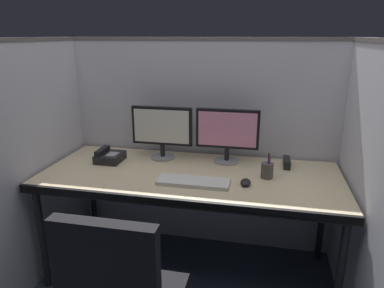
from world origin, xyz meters
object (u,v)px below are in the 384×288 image
Objects in this scene: computer_mouse at (246,182)px; red_stapler at (287,163)px; desk at (190,181)px; keyboard_main at (193,182)px; monitor_left at (162,129)px; monitor_right at (227,132)px; desk_phone at (109,157)px; pen_cup at (267,170)px.

computer_mouse is 0.64× the size of red_stapler.
keyboard_main is at bearing -70.23° from desk.
desk is at bearing -44.64° from monitor_left.
monitor_right reaches higher than red_stapler.
red_stapler is 1.22m from desk_phone.
red_stapler is (0.41, -0.00, -0.19)m from monitor_right.
red_stapler is 0.26m from pen_cup.
keyboard_main is at bearing -52.28° from monitor_left.
red_stapler is (0.56, 0.41, 0.02)m from keyboard_main.
pen_cup is at bearing -4.13° from desk_phone.
monitor_right is 0.84m from desk_phone.
computer_mouse is 0.99m from desk_phone.
pen_cup reaches higher than red_stapler.
monitor_left reaches higher than pen_cup.
monitor_right is 0.40m from pen_cup.
keyboard_main is (0.31, -0.40, -0.20)m from monitor_left.
computer_mouse reaches higher than keyboard_main.
red_stapler reaches higher than desk.
monitor_left is 4.48× the size of computer_mouse.
monitor_left is 0.46m from monitor_right.
computer_mouse is at bearing -67.10° from monitor_right.
desk is 10.00× the size of desk_phone.
desk is at bearing 109.77° from keyboard_main.
keyboard_main is at bearing -110.02° from monitor_right.
desk_phone reaches higher than desk.
red_stapler is (0.25, 0.37, 0.01)m from computer_mouse.
red_stapler is 0.79× the size of desk_phone.
computer_mouse is at bearing -12.71° from desk_phone.
pen_cup is (0.48, 0.04, 0.10)m from desk.
desk is 4.42× the size of keyboard_main.
monitor_left reaches higher than desk_phone.
desk is 0.43m from monitor_right.
desk_phone reaches higher than red_stapler.
desk_phone is at bearing -169.30° from monitor_right.
monitor_right is at bearing 179.47° from red_stapler.
desk_phone is at bearing 175.87° from pen_cup.
pen_cup is (1.08, -0.08, 0.02)m from desk_phone.
monitor_right is at bearing 112.90° from computer_mouse.
monitor_left is 0.54m from keyboard_main.
computer_mouse is at bearing -30.10° from monitor_left.
pen_cup is at bearing 48.77° from computer_mouse.
desk is at bearing -127.31° from monitor_right.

